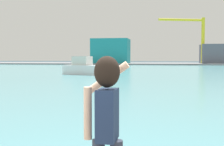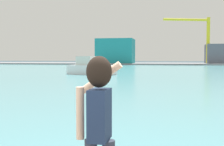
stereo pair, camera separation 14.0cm
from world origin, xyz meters
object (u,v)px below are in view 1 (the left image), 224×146
object	(u,v)px
port_crane	(196,34)
boat_moored	(86,68)
person_photographer	(107,118)
warehouse_left	(111,51)

from	to	relation	value
port_crane	boat_moored	bearing A→B (deg)	-110.56
boat_moored	person_photographer	bearing A→B (deg)	-57.27
warehouse_left	person_photographer	bearing A→B (deg)	-80.13
warehouse_left	boat_moored	bearing A→B (deg)	-83.61
warehouse_left	port_crane	distance (m)	26.40
warehouse_left	port_crane	size ratio (longest dim) A/B	0.83
person_photographer	port_crane	distance (m)	88.86
person_photographer	boat_moored	world-z (taller)	boat_moored
person_photographer	boat_moored	distance (m)	36.04
boat_moored	port_crane	bearing A→B (deg)	87.11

